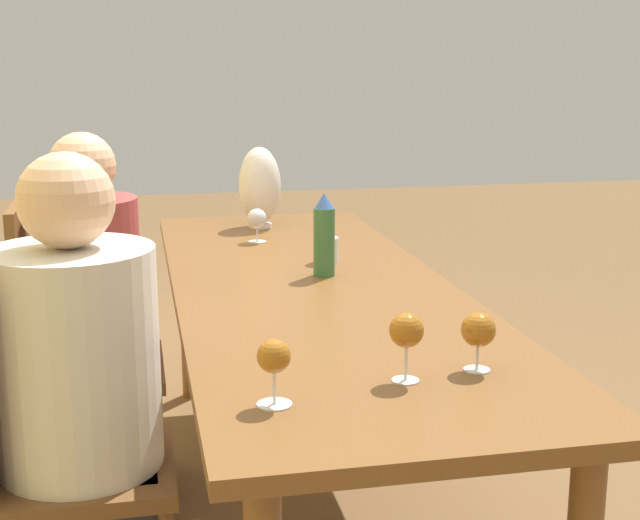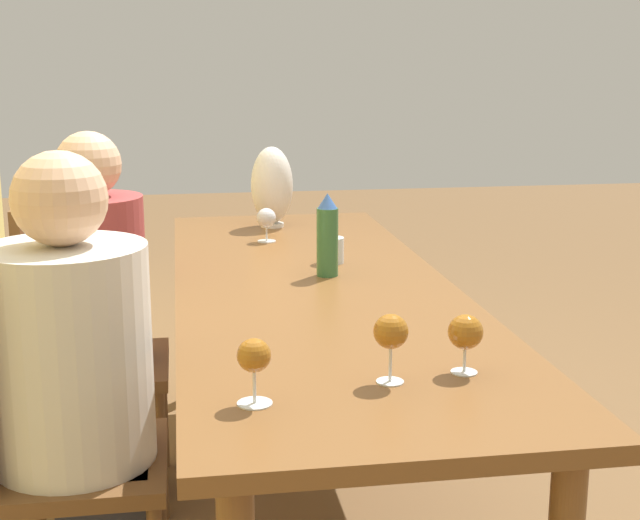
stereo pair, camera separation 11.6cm
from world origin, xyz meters
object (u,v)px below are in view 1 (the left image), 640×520
(wine_glass_2, at_px, (257,219))
(chair_near, at_px, (48,444))
(vase, at_px, (260,186))
(chair_far, at_px, (68,349))
(person_far, at_px, (95,309))
(wine_glass_0, at_px, (406,332))
(water_bottle, at_px, (324,236))
(wine_glass_1, at_px, (274,359))
(water_tumbler, at_px, (326,250))
(wine_glass_3, at_px, (478,331))
(person_near, at_px, (85,393))

(wine_glass_2, bearing_deg, chair_near, 149.56)
(vase, xyz_separation_m, wine_glass_2, (-0.29, 0.05, -0.08))
(chair_far, relative_size, person_far, 0.82)
(wine_glass_0, relative_size, person_far, 0.12)
(water_bottle, xyz_separation_m, wine_glass_1, (-1.03, 0.32, -0.03))
(person_far, bearing_deg, chair_far, 90.00)
(water_tumbler, xyz_separation_m, wine_glass_2, (0.38, 0.18, 0.04))
(water_bottle, distance_m, wine_glass_1, 1.08)
(wine_glass_2, distance_m, wine_glass_3, 1.50)
(water_tumbler, relative_size, person_far, 0.07)
(water_tumbler, relative_size, wine_glass_1, 0.63)
(vase, height_order, chair_near, vase)
(water_bottle, relative_size, person_far, 0.22)
(water_bottle, bearing_deg, water_tumbler, -14.35)
(water_bottle, relative_size, wine_glass_3, 1.99)
(chair_far, bearing_deg, water_tumbler, -87.98)
(wine_glass_1, distance_m, wine_glass_2, 1.59)
(wine_glass_0, distance_m, chair_far, 1.39)
(wine_glass_2, height_order, chair_far, chair_far)
(water_bottle, relative_size, chair_far, 0.26)
(wine_glass_3, distance_m, chair_far, 1.46)
(wine_glass_1, bearing_deg, person_near, 41.39)
(water_tumbler, xyz_separation_m, chair_far, (-0.03, 0.85, -0.28))
(chair_far, bearing_deg, wine_glass_1, -157.47)
(water_tumbler, bearing_deg, chair_far, 92.02)
(water_tumbler, distance_m, wine_glass_0, 1.13)
(water_tumbler, xyz_separation_m, wine_glass_0, (-1.12, 0.07, 0.07))
(wine_glass_2, distance_m, person_far, 0.74)
(wine_glass_0, bearing_deg, person_near, 61.74)
(wine_glass_0, xyz_separation_m, wine_glass_3, (0.03, -0.17, -0.02))
(wine_glass_3, height_order, chair_near, chair_near)
(water_bottle, distance_m, wine_glass_2, 0.57)
(chair_near, relative_size, person_far, 0.82)
(vase, height_order, person_near, person_near)
(water_bottle, relative_size, person_near, 0.21)
(wine_glass_2, relative_size, person_far, 0.10)
(wine_glass_0, height_order, person_near, person_near)
(vase, relative_size, wine_glass_2, 2.57)
(wine_glass_1, relative_size, wine_glass_2, 1.08)
(vase, xyz_separation_m, chair_near, (-1.43, 0.72, -0.40))
(vase, distance_m, wine_glass_2, 0.31)
(wine_glass_2, bearing_deg, wine_glass_0, -175.83)
(water_bottle, relative_size, wine_glass_1, 1.93)
(water_tumbler, distance_m, person_near, 1.08)
(wine_glass_2, bearing_deg, wine_glass_3, -169.13)
(person_far, bearing_deg, person_near, -179.75)
(vase, distance_m, wine_glass_1, 1.89)
(wine_glass_0, xyz_separation_m, person_near, (0.37, 0.69, -0.22))
(wine_glass_1, distance_m, person_near, 0.63)
(wine_glass_3, height_order, person_far, person_far)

